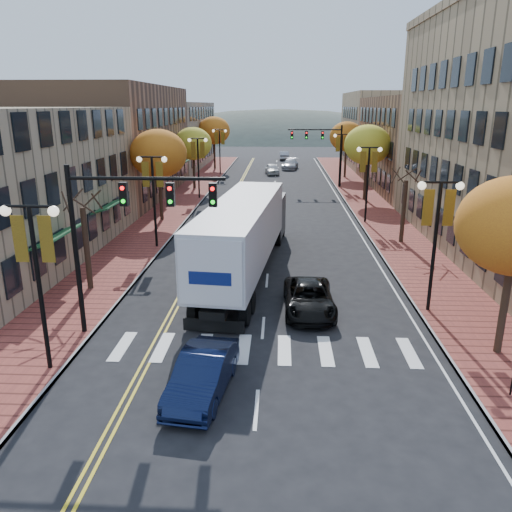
# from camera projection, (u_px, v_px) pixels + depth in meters

# --- Properties ---
(ground) EXTENTS (200.00, 200.00, 0.00)m
(ground) POSITION_uv_depth(u_px,v_px,m) (259.00, 376.00, 17.55)
(ground) COLOR black
(ground) RESTS_ON ground
(sidewalk_left) EXTENTS (4.00, 85.00, 0.15)m
(sidewalk_left) POSITION_uv_depth(u_px,v_px,m) (182.00, 201.00, 49.01)
(sidewalk_left) COLOR brown
(sidewalk_left) RESTS_ON ground
(sidewalk_right) EXTENTS (4.00, 85.00, 0.15)m
(sidewalk_right) POSITION_uv_depth(u_px,v_px,m) (366.00, 203.00, 48.17)
(sidewalk_right) COLOR brown
(sidewalk_right) RESTS_ON ground
(building_left_mid) EXTENTS (12.00, 24.00, 11.00)m
(building_left_mid) POSITION_uv_depth(u_px,v_px,m) (109.00, 142.00, 51.15)
(building_left_mid) COLOR brown
(building_left_mid) RESTS_ON ground
(building_left_far) EXTENTS (12.00, 26.00, 9.50)m
(building_left_far) POSITION_uv_depth(u_px,v_px,m) (164.00, 135.00, 75.26)
(building_left_far) COLOR #9E8966
(building_left_far) RESTS_ON ground
(building_right_mid) EXTENTS (15.00, 24.00, 10.00)m
(building_right_mid) POSITION_uv_depth(u_px,v_px,m) (441.00, 144.00, 55.38)
(building_right_mid) COLOR brown
(building_right_mid) RESTS_ON ground
(building_right_far) EXTENTS (15.00, 20.00, 11.00)m
(building_right_far) POSITION_uv_depth(u_px,v_px,m) (398.00, 130.00, 76.25)
(building_right_far) COLOR #9E8966
(building_right_far) RESTS_ON ground
(tree_left_a) EXTENTS (0.28, 0.28, 4.20)m
(tree_left_a) POSITION_uv_depth(u_px,v_px,m) (87.00, 249.00, 24.96)
(tree_left_a) COLOR #382619
(tree_left_a) RESTS_ON sidewalk_left
(tree_left_b) EXTENTS (4.48, 4.48, 7.21)m
(tree_left_b) POSITION_uv_depth(u_px,v_px,m) (158.00, 154.00, 39.33)
(tree_left_b) COLOR #382619
(tree_left_b) RESTS_ON sidewalk_left
(tree_left_c) EXTENTS (4.16, 4.16, 6.69)m
(tree_left_c) POSITION_uv_depth(u_px,v_px,m) (193.00, 144.00, 54.73)
(tree_left_c) COLOR #382619
(tree_left_c) RESTS_ON sidewalk_left
(tree_left_d) EXTENTS (4.61, 4.61, 7.42)m
(tree_left_d) POSITION_uv_depth(u_px,v_px,m) (214.00, 131.00, 71.77)
(tree_left_d) COLOR #382619
(tree_left_d) RESTS_ON sidewalk_left
(tree_right_b) EXTENTS (0.28, 0.28, 4.20)m
(tree_right_b) POSITION_uv_depth(u_px,v_px,m) (403.00, 211.00, 33.68)
(tree_right_b) COLOR #382619
(tree_right_b) RESTS_ON sidewalk_right
(tree_right_c) EXTENTS (4.48, 4.48, 7.21)m
(tree_right_c) POSITION_uv_depth(u_px,v_px,m) (367.00, 145.00, 48.04)
(tree_right_c) COLOR #382619
(tree_right_c) RESTS_ON sidewalk_right
(tree_right_d) EXTENTS (4.35, 4.35, 7.00)m
(tree_right_d) POSITION_uv_depth(u_px,v_px,m) (347.00, 136.00, 63.38)
(tree_right_d) COLOR #382619
(tree_right_d) RESTS_ON sidewalk_right
(lamp_left_a) EXTENTS (1.96, 0.36, 6.05)m
(lamp_left_a) POSITION_uv_depth(u_px,v_px,m) (35.00, 257.00, 16.65)
(lamp_left_a) COLOR black
(lamp_left_a) RESTS_ON ground
(lamp_left_b) EXTENTS (1.96, 0.36, 6.05)m
(lamp_left_b) POSITION_uv_depth(u_px,v_px,m) (153.00, 184.00, 31.95)
(lamp_left_b) COLOR black
(lamp_left_b) RESTS_ON ground
(lamp_left_c) EXTENTS (1.96, 0.36, 6.05)m
(lamp_left_c) POSITION_uv_depth(u_px,v_px,m) (198.00, 156.00, 49.15)
(lamp_left_c) COLOR black
(lamp_left_c) RESTS_ON ground
(lamp_left_d) EXTENTS (1.96, 0.36, 6.05)m
(lamp_left_d) POSITION_uv_depth(u_px,v_px,m) (220.00, 143.00, 66.35)
(lamp_left_d) COLOR black
(lamp_left_d) RESTS_ON ground
(lamp_right_a) EXTENTS (1.96, 0.36, 6.05)m
(lamp_right_a) POSITION_uv_depth(u_px,v_px,m) (437.00, 221.00, 21.69)
(lamp_right_a) COLOR black
(lamp_right_a) RESTS_ON ground
(lamp_right_b) EXTENTS (1.96, 0.36, 6.05)m
(lamp_right_b) POSITION_uv_depth(u_px,v_px,m) (368.00, 170.00, 38.89)
(lamp_right_b) COLOR black
(lamp_right_b) RESTS_ON ground
(lamp_right_c) EXTENTS (1.96, 0.36, 6.05)m
(lamp_right_c) POSITION_uv_depth(u_px,v_px,m) (342.00, 150.00, 56.09)
(lamp_right_c) COLOR black
(lamp_right_c) RESTS_ON ground
(traffic_mast_near) EXTENTS (6.10, 0.35, 7.00)m
(traffic_mast_near) POSITION_uv_depth(u_px,v_px,m) (121.00, 219.00, 19.24)
(traffic_mast_near) COLOR black
(traffic_mast_near) RESTS_ON ground
(traffic_mast_far) EXTENTS (6.10, 0.34, 7.00)m
(traffic_mast_far) POSITION_uv_depth(u_px,v_px,m) (324.00, 144.00, 56.00)
(traffic_mast_far) COLOR black
(traffic_mast_far) RESTS_ON ground
(semi_truck) EXTENTS (4.53, 17.49, 4.32)m
(semi_truck) POSITION_uv_depth(u_px,v_px,m) (246.00, 229.00, 27.69)
(semi_truck) COLOR black
(semi_truck) RESTS_ON ground
(navy_sedan) EXTENTS (2.09, 4.56, 1.45)m
(navy_sedan) POSITION_uv_depth(u_px,v_px,m) (203.00, 374.00, 16.29)
(navy_sedan) COLOR black
(navy_sedan) RESTS_ON ground
(black_suv) EXTENTS (2.32, 4.88, 1.34)m
(black_suv) POSITION_uv_depth(u_px,v_px,m) (309.00, 298.00, 22.84)
(black_suv) COLOR black
(black_suv) RESTS_ON ground
(car_far_white) EXTENTS (2.24, 4.46, 1.46)m
(car_far_white) POSITION_uv_depth(u_px,v_px,m) (272.00, 169.00, 68.22)
(car_far_white) COLOR silver
(car_far_white) RESTS_ON ground
(car_far_silver) EXTENTS (2.73, 5.28, 1.47)m
(car_far_silver) POSITION_uv_depth(u_px,v_px,m) (290.00, 164.00, 73.66)
(car_far_silver) COLOR #98999F
(car_far_silver) RESTS_ON ground
(car_far_oncoming) EXTENTS (1.72, 4.51, 1.47)m
(car_far_oncoming) POSITION_uv_depth(u_px,v_px,m) (284.00, 156.00, 86.32)
(car_far_oncoming) COLOR #A7A7AF
(car_far_oncoming) RESTS_ON ground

